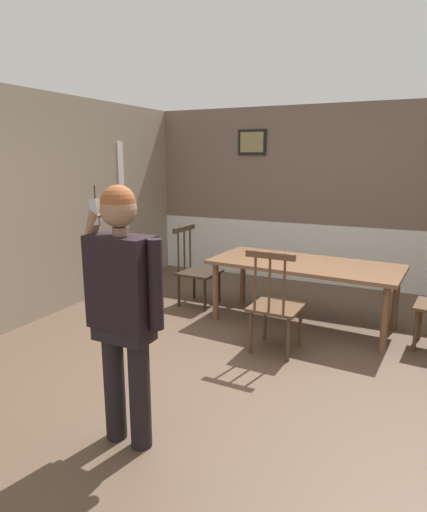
# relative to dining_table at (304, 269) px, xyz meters

# --- Properties ---
(ground_plane) EXTENTS (7.05, 7.05, 0.00)m
(ground_plane) POSITION_rel_dining_table_xyz_m (-0.06, -1.35, -0.65)
(ground_plane) COLOR brown
(room_back_partition) EXTENTS (5.75, 0.17, 2.63)m
(room_back_partition) POSITION_rel_dining_table_xyz_m (-0.06, 1.85, 0.61)
(room_back_partition) COLOR #756056
(room_back_partition) RESTS_ON ground_plane
(room_left_partition) EXTENTS (0.13, 6.41, 2.63)m
(room_left_partition) POSITION_rel_dining_table_xyz_m (-2.93, -1.34, 0.66)
(room_left_partition) COLOR gray
(room_left_partition) RESTS_ON ground_plane
(dining_table) EXTENTS (2.15, 1.09, 0.73)m
(dining_table) POSITION_rel_dining_table_xyz_m (0.00, 0.00, 0.00)
(dining_table) COLOR brown
(dining_table) RESTS_ON ground_plane
(chair_by_doorway) EXTENTS (0.50, 0.50, 1.02)m
(chair_by_doorway) POSITION_rel_dining_table_xyz_m (-1.43, 0.11, -0.18)
(chair_by_doorway) COLOR #2D2319
(chair_by_doorway) RESTS_ON ground_plane
(chair_at_table_head) EXTENTS (0.50, 0.50, 1.04)m
(chair_at_table_head) POSITION_rel_dining_table_xyz_m (-0.07, -0.85, -0.17)
(chair_at_table_head) COLOR #513823
(chair_at_table_head) RESTS_ON ground_plane
(person_figure) EXTENTS (0.58, 0.24, 1.72)m
(person_figure) POSITION_rel_dining_table_xyz_m (-0.51, -2.64, 0.35)
(person_figure) COLOR black
(person_figure) RESTS_ON ground_plane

